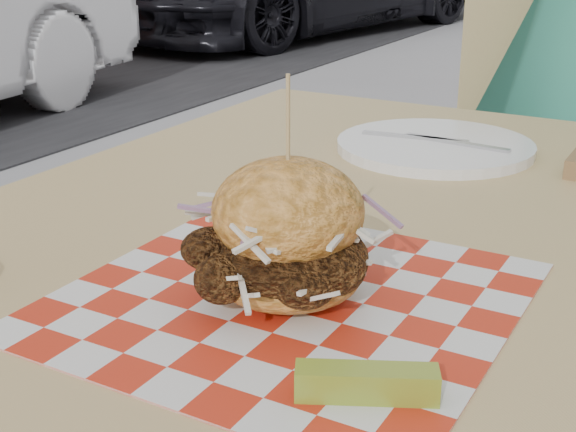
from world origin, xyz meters
name	(u,v)px	position (x,y,z in m)	size (l,w,h in m)	color
patio_table	(327,292)	(-0.07, 0.27, 0.67)	(0.80, 1.20, 0.75)	tan
patio_chair	(525,161)	(-0.10, 1.30, 0.55)	(0.53, 0.53, 0.95)	tan
paper_liner	(288,298)	(-0.02, 0.10, 0.75)	(0.36, 0.36, 0.00)	red
sandwich	(288,240)	(-0.02, 0.10, 0.80)	(0.17, 0.17, 0.19)	gold
pickle_spear	(367,383)	(0.10, -0.01, 0.76)	(0.10, 0.02, 0.02)	olive
place_setting	(435,146)	(-0.07, 0.60, 0.76)	(0.27, 0.27, 0.02)	white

